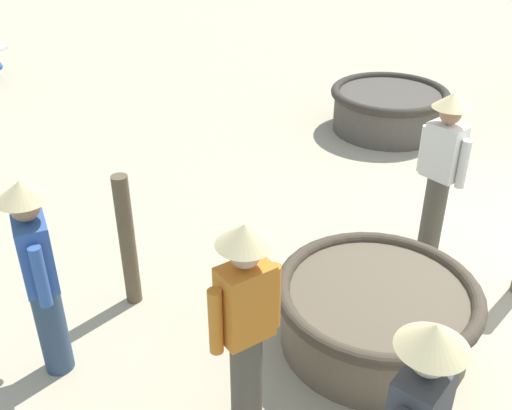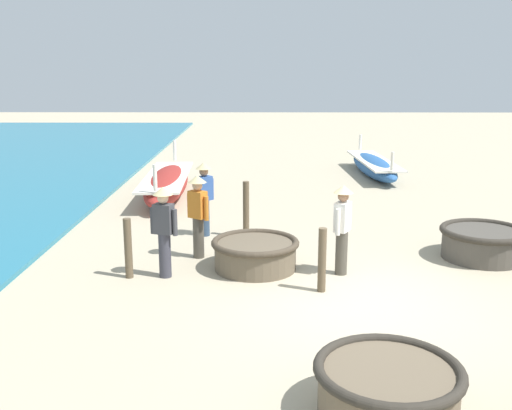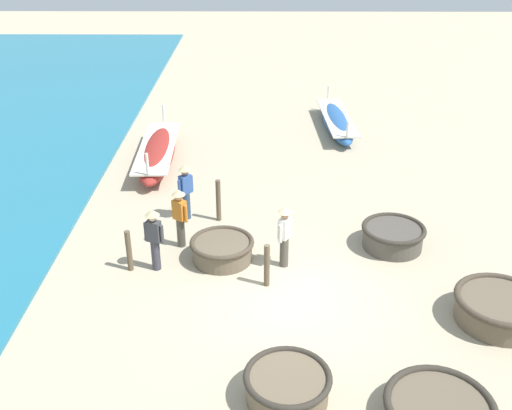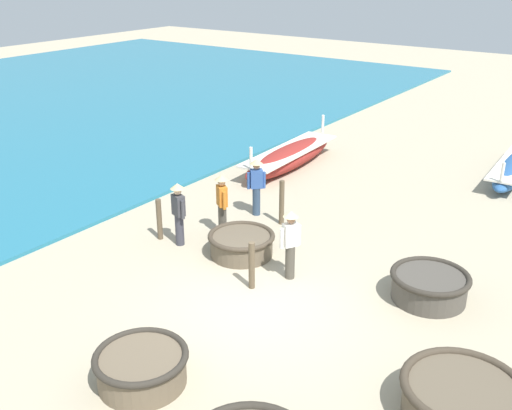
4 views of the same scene
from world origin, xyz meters
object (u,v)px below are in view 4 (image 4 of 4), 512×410
object	(u,v)px
coracle_upturned	(462,398)
long_boat_green_hull	(290,157)
coracle_tilted	(429,285)
mooring_post_mid_beach	(282,202)
fisherman_with_hat	(222,201)
mooring_post_shoreline	(159,219)
coracle_far_left	(241,243)
fisherman_hauling	(256,183)
coracle_beside_post	(142,367)
fisherman_standing_right	(179,210)
fisherman_by_coracle	(290,240)
mooring_post_inland	(252,265)

from	to	relation	value
coracle_upturned	long_boat_green_hull	xyz separation A→B (m)	(-8.87, 8.84, 0.03)
coracle_tilted	mooring_post_mid_beach	distance (m)	4.97
fisherman_with_hat	mooring_post_shoreline	bearing A→B (deg)	-134.05
coracle_far_left	fisherman_hauling	distance (m)	2.62
mooring_post_shoreline	mooring_post_mid_beach	world-z (taller)	mooring_post_mid_beach
coracle_beside_post	mooring_post_mid_beach	distance (m)	7.21
fisherman_standing_right	mooring_post_shoreline	xyz separation A→B (m)	(-0.65, -0.05, -0.40)
fisherman_by_coracle	coracle_upturned	bearing A→B (deg)	-25.48
long_boat_green_hull	mooring_post_mid_beach	distance (m)	4.86
long_boat_green_hull	fisherman_hauling	distance (m)	4.39
coracle_tilted	mooring_post_inland	size ratio (longest dim) A/B	1.52
fisherman_standing_right	mooring_post_inland	bearing A→B (deg)	-14.17
coracle_beside_post	mooring_post_inland	size ratio (longest dim) A/B	1.47
coracle_far_left	mooring_post_shoreline	size ratio (longest dim) A/B	1.50
coracle_upturned	coracle_far_left	bearing A→B (deg)	158.26
fisherman_hauling	mooring_post_shoreline	xyz separation A→B (m)	(-1.12, -2.76, -0.40)
fisherman_by_coracle	fisherman_standing_right	size ratio (longest dim) A/B	1.00
fisherman_with_hat	fisherman_standing_right	xyz separation A→B (m)	(-0.49, -1.13, 0.00)
fisherman_hauling	fisherman_by_coracle	xyz separation A→B (m)	(2.74, -2.53, 0.00)
coracle_tilted	coracle_beside_post	bearing A→B (deg)	-118.71
coracle_far_left	fisherman_by_coracle	world-z (taller)	fisherman_by_coracle
coracle_beside_post	fisherman_standing_right	size ratio (longest dim) A/B	0.98
fisherman_by_coracle	fisherman_with_hat	distance (m)	2.88
coracle_beside_post	fisherman_with_hat	distance (m)	6.17
coracle_tilted	coracle_far_left	xyz separation A→B (m)	(-4.52, -0.67, -0.03)
coracle_tilted	mooring_post_inland	xyz separation A→B (m)	(-3.38, -1.81, 0.22)
fisherman_with_hat	fisherman_by_coracle	bearing A→B (deg)	-19.36
fisherman_hauling	fisherman_by_coracle	size ratio (longest dim) A/B	1.00
fisherman_hauling	mooring_post_shoreline	world-z (taller)	fisherman_hauling
coracle_upturned	coracle_tilted	xyz separation A→B (m)	(-1.71, 3.15, -0.01)
coracle_tilted	fisherman_standing_right	distance (m)	6.28
fisherman_by_coracle	long_boat_green_hull	bearing A→B (deg)	122.50
coracle_tilted	coracle_upturned	bearing A→B (deg)	-61.51
coracle_tilted	coracle_far_left	distance (m)	4.57
mooring_post_shoreline	mooring_post_inland	xyz separation A→B (m)	(3.42, -0.65, 0.00)
mooring_post_inland	fisherman_hauling	bearing A→B (deg)	124.00
coracle_beside_post	coracle_tilted	bearing A→B (deg)	61.29
coracle_beside_post	mooring_post_shoreline	size ratio (longest dim) A/B	1.49
fisherman_with_hat	mooring_post_mid_beach	xyz separation A→B (m)	(0.91, 1.46, -0.32)
fisherman_standing_right	mooring_post_shoreline	world-z (taller)	fisherman_standing_right
mooring_post_inland	coracle_beside_post	bearing A→B (deg)	-84.57
coracle_tilted	fisherman_with_hat	size ratio (longest dim) A/B	1.02
coracle_beside_post	coracle_far_left	distance (m)	5.08
coracle_far_left	fisherman_standing_right	size ratio (longest dim) A/B	0.99
coracle_tilted	mooring_post_shoreline	world-z (taller)	mooring_post_shoreline
coracle_upturned	fisherman_standing_right	size ratio (longest dim) A/B	1.20
mooring_post_mid_beach	fisherman_standing_right	bearing A→B (deg)	-118.54
long_boat_green_hull	mooring_post_mid_beach	world-z (taller)	long_boat_green_hull
coracle_tilted	long_boat_green_hull	size ratio (longest dim) A/B	0.32
fisherman_with_hat	mooring_post_inland	world-z (taller)	fisherman_with_hat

